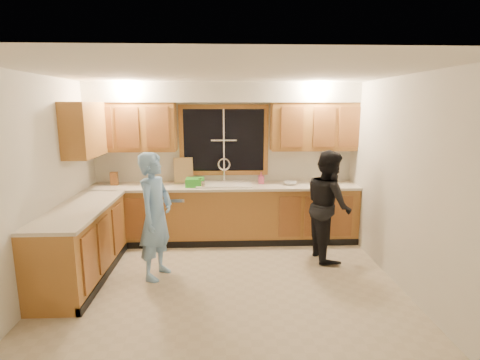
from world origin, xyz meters
name	(u,v)px	position (x,y,z in m)	size (l,w,h in m)	color
floor	(225,287)	(0.00, 0.00, 0.00)	(4.20, 4.20, 0.00)	#B5A78B
ceiling	(223,73)	(0.00, 0.00, 2.50)	(4.20, 4.20, 0.00)	white
wall_back	(224,162)	(0.00, 1.90, 1.25)	(4.20, 4.20, 0.00)	silver
wall_left	(37,188)	(-2.10, 0.00, 1.25)	(3.80, 3.80, 0.00)	silver
wall_right	(404,184)	(2.10, 0.00, 1.25)	(3.80, 3.80, 0.00)	silver
base_cabinets_back	(224,214)	(0.00, 1.60, 0.44)	(4.20, 0.60, 0.88)	#A76D30
base_cabinets_left	(82,244)	(-1.80, 0.35, 0.44)	(0.60, 1.90, 0.88)	#A76D30
countertop_back	(224,186)	(0.00, 1.58, 0.90)	(4.20, 0.63, 0.04)	beige
countertop_left	(80,209)	(-1.79, 0.35, 0.90)	(0.63, 1.90, 0.04)	beige
upper_cabinets_left	(132,127)	(-1.43, 1.73, 1.83)	(1.35, 0.33, 0.75)	#A76D30
upper_cabinets_right	(314,127)	(1.43, 1.73, 1.83)	(1.35, 0.33, 0.75)	#A76D30
upper_cabinets_return	(84,130)	(-1.94, 1.12, 1.83)	(0.33, 0.90, 0.75)	#A76D30
soffit	(223,93)	(0.00, 1.72, 2.35)	(4.20, 0.35, 0.30)	silver
window_frame	(224,140)	(0.00, 1.89, 1.60)	(1.44, 0.03, 1.14)	black
sink	(224,188)	(0.00, 1.60, 0.86)	(0.86, 0.52, 0.57)	white
dishwasher	(171,217)	(-0.85, 1.59, 0.41)	(0.60, 0.56, 0.82)	silver
stove	(62,262)	(-1.80, -0.22, 0.45)	(0.58, 0.75, 0.90)	silver
man	(156,216)	(-0.86, 0.34, 0.80)	(0.58, 0.38, 1.60)	#74A6DC
woman	(328,205)	(1.46, 0.85, 0.78)	(0.75, 0.59, 1.55)	black
knife_block	(114,179)	(-1.73, 1.68, 1.02)	(0.11, 0.09, 0.21)	#955829
cutting_board	(184,170)	(-0.66, 1.82, 1.12)	(0.31, 0.02, 0.41)	tan
dish_crate	(195,182)	(-0.45, 1.52, 0.98)	(0.27, 0.26, 0.13)	green
soap_bottle	(261,178)	(0.59, 1.69, 1.01)	(0.09, 0.09, 0.19)	#D35079
bowl	(290,183)	(1.05, 1.57, 0.94)	(0.20, 0.20, 0.05)	silver
can_left	(201,183)	(-0.36, 1.46, 0.98)	(0.07, 0.07, 0.13)	#C3B096
can_right	(203,185)	(-0.32, 1.38, 0.98)	(0.06, 0.06, 0.11)	#C3B096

